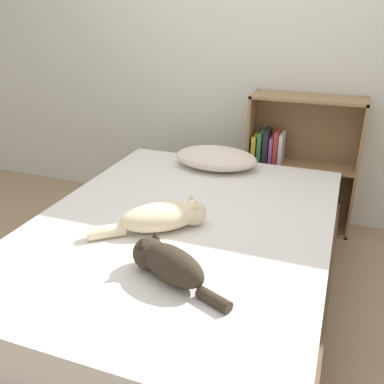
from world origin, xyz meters
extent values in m
plane|color=#997F60|center=(0.00, 0.00, 0.00)|extent=(8.00, 8.00, 0.00)
cube|color=silver|center=(0.00, 1.41, 1.25)|extent=(8.00, 0.06, 2.50)
cube|color=brown|center=(0.00, 0.00, 0.16)|extent=(1.52, 2.04, 0.32)
cube|color=silver|center=(0.00, 0.00, 0.44)|extent=(1.48, 1.97, 0.23)
ellipsoid|color=beige|center=(-0.07, 0.80, 0.62)|extent=(0.56, 0.37, 0.13)
ellipsoid|color=beige|center=(-0.07, -0.11, 0.62)|extent=(0.42, 0.38, 0.14)
sphere|color=beige|center=(0.07, -0.01, 0.62)|extent=(0.13, 0.13, 0.13)
cone|color=beige|center=(0.04, 0.02, 0.69)|extent=(0.04, 0.04, 0.03)
cone|color=beige|center=(0.09, -0.04, 0.69)|extent=(0.04, 0.04, 0.03)
cylinder|color=beige|center=(-0.28, -0.28, 0.59)|extent=(0.18, 0.16, 0.06)
ellipsoid|color=#33281E|center=(0.15, -0.49, 0.63)|extent=(0.35, 0.25, 0.15)
sphere|color=#33281E|center=(0.02, -0.43, 0.63)|extent=(0.14, 0.14, 0.14)
cone|color=#33281E|center=(0.01, -0.47, 0.70)|extent=(0.04, 0.04, 0.03)
cone|color=#33281E|center=(0.04, -0.40, 0.70)|extent=(0.04, 0.04, 0.03)
cylinder|color=#33281E|center=(0.35, -0.57, 0.58)|extent=(0.15, 0.10, 0.05)
cube|color=#8E6B47|center=(0.07, 1.24, 0.49)|extent=(0.02, 0.26, 0.99)
cube|color=#8E6B47|center=(0.84, 1.24, 0.49)|extent=(0.02, 0.26, 0.99)
cube|color=#8E6B47|center=(0.46, 1.24, 0.01)|extent=(0.78, 0.26, 0.02)
cube|color=#8E6B47|center=(0.46, 1.24, 0.98)|extent=(0.78, 0.26, 0.02)
cube|color=#8E6B47|center=(0.46, 1.24, 0.49)|extent=(0.74, 0.26, 0.02)
cube|color=#8E6B47|center=(0.46, 1.36, 0.49)|extent=(0.78, 0.02, 0.99)
cube|color=gold|center=(0.11, 1.20, 0.60)|extent=(0.03, 0.16, 0.19)
cube|color=#337F47|center=(0.16, 1.20, 0.61)|extent=(0.03, 0.16, 0.21)
cube|color=#232328|center=(0.20, 1.20, 0.62)|extent=(0.04, 0.16, 0.24)
cube|color=#8C4C99|center=(0.24, 1.20, 0.60)|extent=(0.02, 0.16, 0.19)
cube|color=#B7332D|center=(0.27, 1.20, 0.62)|extent=(0.03, 0.16, 0.23)
cube|color=beige|center=(0.31, 1.20, 0.61)|extent=(0.03, 0.16, 0.22)
camera|label=1|loc=(0.72, -1.80, 1.59)|focal=40.00mm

